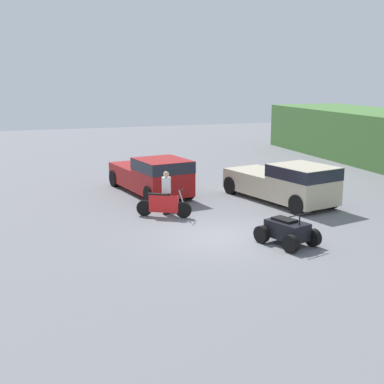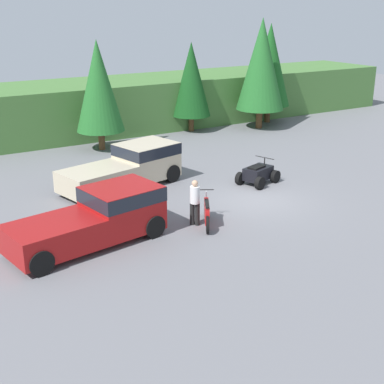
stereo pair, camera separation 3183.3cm
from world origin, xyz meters
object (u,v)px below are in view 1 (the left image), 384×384
(pickup_truck_second, at_px, (287,182))
(dirt_bike, at_px, (164,205))
(pickup_truck_red, at_px, (153,175))
(rider_person, at_px, (166,191))
(quad_atv, at_px, (287,231))

(pickup_truck_second, xyz_separation_m, dirt_bike, (0.52, -5.76, -0.49))
(pickup_truck_red, bearing_deg, rider_person, -16.49)
(pickup_truck_second, xyz_separation_m, quad_atv, (5.23, -2.80, -0.52))
(pickup_truck_red, height_order, quad_atv, pickup_truck_red)
(rider_person, bearing_deg, dirt_bike, -70.21)
(pickup_truck_red, relative_size, pickup_truck_second, 0.96)
(pickup_truck_second, distance_m, rider_person, 5.54)
(pickup_truck_red, relative_size, dirt_bike, 2.86)
(pickup_truck_second, distance_m, dirt_bike, 5.80)
(pickup_truck_red, distance_m, pickup_truck_second, 6.21)
(pickup_truck_red, bearing_deg, dirt_bike, -18.97)
(pickup_truck_second, bearing_deg, pickup_truck_red, -138.10)
(pickup_truck_red, relative_size, quad_atv, 2.59)
(pickup_truck_red, height_order, rider_person, pickup_truck_red)
(pickup_truck_red, xyz_separation_m, dirt_bike, (4.05, -0.64, -0.49))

